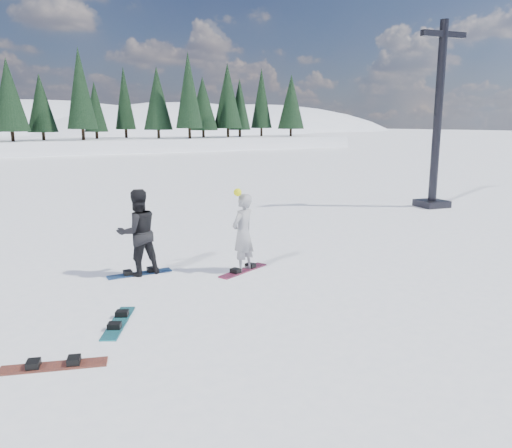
{
  "coord_description": "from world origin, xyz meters",
  "views": [
    {
      "loc": [
        -3.76,
        -8.72,
        3.51
      ],
      "look_at": [
        2.2,
        1.46,
        1.1
      ],
      "focal_mm": 35.0,
      "sensor_mm": 36.0,
      "label": 1
    }
  ],
  "objects_px": {
    "snowboarder_man": "(138,232)",
    "snowboard_loose_a": "(119,323)",
    "snowboarder_woman": "(243,233)",
    "snowboard_loose_b": "(54,366)",
    "lift_tower": "(437,134)"
  },
  "relations": [
    {
      "from": "snowboarder_man",
      "to": "snowboard_loose_a",
      "type": "relative_size",
      "value": 1.35
    },
    {
      "from": "snowboarder_woman",
      "to": "snowboarder_man",
      "type": "xyz_separation_m",
      "value": [
        -2.22,
        1.02,
        0.06
      ]
    },
    {
      "from": "snowboarder_man",
      "to": "snowboard_loose_b",
      "type": "relative_size",
      "value": 1.35
    },
    {
      "from": "lift_tower",
      "to": "snowboard_loose_a",
      "type": "height_order",
      "value": "lift_tower"
    },
    {
      "from": "lift_tower",
      "to": "snowboard_loose_a",
      "type": "distance_m",
      "value": 16.26
    },
    {
      "from": "lift_tower",
      "to": "snowboarder_woman",
      "type": "height_order",
      "value": "lift_tower"
    },
    {
      "from": "lift_tower",
      "to": "snowboarder_woman",
      "type": "xyz_separation_m",
      "value": [
        -11.42,
        -4.15,
        -2.1
      ]
    },
    {
      "from": "snowboarder_man",
      "to": "snowboard_loose_b",
      "type": "xyz_separation_m",
      "value": [
        -2.48,
        -3.82,
        -0.99
      ]
    },
    {
      "from": "snowboarder_woman",
      "to": "snowboard_loose_a",
      "type": "height_order",
      "value": "snowboarder_woman"
    },
    {
      "from": "snowboarder_woman",
      "to": "snowboard_loose_b",
      "type": "distance_m",
      "value": 5.55
    },
    {
      "from": "lift_tower",
      "to": "snowboard_loose_a",
      "type": "bearing_deg",
      "value": -148.53
    },
    {
      "from": "lift_tower",
      "to": "snowboarder_woman",
      "type": "relative_size",
      "value": 3.69
    },
    {
      "from": "snowboarder_woman",
      "to": "snowboarder_man",
      "type": "bearing_deg",
      "value": -50.29
    },
    {
      "from": "snowboarder_man",
      "to": "snowboard_loose_a",
      "type": "bearing_deg",
      "value": 61.59
    },
    {
      "from": "snowboard_loose_a",
      "to": "snowboard_loose_b",
      "type": "bearing_deg",
      "value": 160.75
    }
  ]
}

